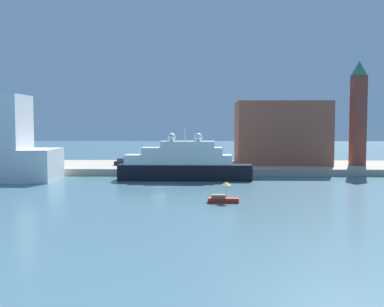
{
  "coord_description": "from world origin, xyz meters",
  "views": [
    {
      "loc": [
        7.67,
        -82.46,
        11.37
      ],
      "look_at": [
        5.69,
        6.0,
        5.46
      ],
      "focal_mm": 44.01,
      "sensor_mm": 36.0,
      "label": 1
    }
  ],
  "objects_px": {
    "large_yacht": "(183,164)",
    "bell_tower": "(358,109)",
    "small_motorboat": "(223,197)",
    "parked_car": "(124,162)",
    "person_figure": "(150,162)",
    "harbor_building": "(281,133)",
    "mooring_bollard": "(173,167)"
  },
  "relations": [
    {
      "from": "large_yacht",
      "to": "mooring_bollard",
      "type": "bearing_deg",
      "value": 107.5
    },
    {
      "from": "bell_tower",
      "to": "person_figure",
      "type": "relative_size",
      "value": 14.0
    },
    {
      "from": "person_figure",
      "to": "bell_tower",
      "type": "bearing_deg",
      "value": 1.32
    },
    {
      "from": "small_motorboat",
      "to": "parked_car",
      "type": "relative_size",
      "value": 0.98
    },
    {
      "from": "small_motorboat",
      "to": "parked_car",
      "type": "distance_m",
      "value": 46.61
    },
    {
      "from": "large_yacht",
      "to": "parked_car",
      "type": "distance_m",
      "value": 21.21
    },
    {
      "from": "harbor_building",
      "to": "mooring_bollard",
      "type": "distance_m",
      "value": 29.44
    },
    {
      "from": "large_yacht",
      "to": "harbor_building",
      "type": "relative_size",
      "value": 1.22
    },
    {
      "from": "harbor_building",
      "to": "mooring_bollard",
      "type": "relative_size",
      "value": 32.75
    },
    {
      "from": "harbor_building",
      "to": "person_figure",
      "type": "relative_size",
      "value": 12.61
    },
    {
      "from": "harbor_building",
      "to": "small_motorboat",
      "type": "bearing_deg",
      "value": -108.69
    },
    {
      "from": "parked_car",
      "to": "person_figure",
      "type": "bearing_deg",
      "value": 2.2
    },
    {
      "from": "harbor_building",
      "to": "person_figure",
      "type": "height_order",
      "value": "harbor_building"
    },
    {
      "from": "bell_tower",
      "to": "mooring_bollard",
      "type": "relative_size",
      "value": 36.38
    },
    {
      "from": "small_motorboat",
      "to": "bell_tower",
      "type": "relative_size",
      "value": 0.18
    },
    {
      "from": "harbor_building",
      "to": "parked_car",
      "type": "relative_size",
      "value": 4.84
    },
    {
      "from": "large_yacht",
      "to": "parked_car",
      "type": "bearing_deg",
      "value": 132.57
    },
    {
      "from": "parked_car",
      "to": "person_figure",
      "type": "xyz_separation_m",
      "value": [
        5.97,
        0.23,
        0.12
      ]
    },
    {
      "from": "small_motorboat",
      "to": "bell_tower",
      "type": "distance_m",
      "value": 55.67
    },
    {
      "from": "harbor_building",
      "to": "parked_car",
      "type": "distance_m",
      "value": 38.06
    },
    {
      "from": "person_figure",
      "to": "large_yacht",
      "type": "bearing_deg",
      "value": -62.16
    },
    {
      "from": "parked_car",
      "to": "person_figure",
      "type": "distance_m",
      "value": 5.98
    },
    {
      "from": "small_motorboat",
      "to": "large_yacht",
      "type": "bearing_deg",
      "value": 104.44
    },
    {
      "from": "large_yacht",
      "to": "harbor_building",
      "type": "height_order",
      "value": "harbor_building"
    },
    {
      "from": "large_yacht",
      "to": "mooring_bollard",
      "type": "distance_m",
      "value": 8.16
    },
    {
      "from": "harbor_building",
      "to": "person_figure",
      "type": "distance_m",
      "value": 32.22
    },
    {
      "from": "small_motorboat",
      "to": "parked_car",
      "type": "xyz_separation_m",
      "value": [
        -21.02,
        41.58,
        1.31
      ]
    },
    {
      "from": "harbor_building",
      "to": "person_figure",
      "type": "bearing_deg",
      "value": -169.96
    },
    {
      "from": "small_motorboat",
      "to": "person_figure",
      "type": "relative_size",
      "value": 2.56
    },
    {
      "from": "large_yacht",
      "to": "parked_car",
      "type": "height_order",
      "value": "large_yacht"
    },
    {
      "from": "large_yacht",
      "to": "bell_tower",
      "type": "bearing_deg",
      "value": 23.21
    },
    {
      "from": "small_motorboat",
      "to": "harbor_building",
      "type": "height_order",
      "value": "harbor_building"
    }
  ]
}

